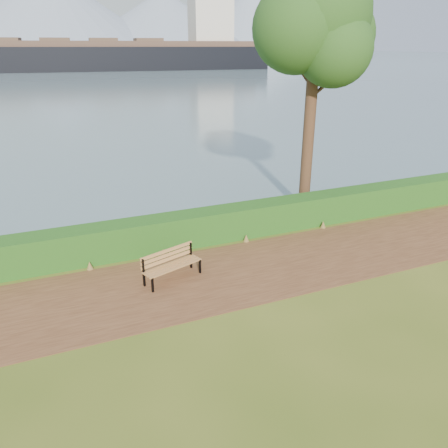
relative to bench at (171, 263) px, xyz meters
name	(u,v)px	position (x,y,z in m)	size (l,w,h in m)	color
ground	(225,281)	(1.26, -0.69, -0.47)	(140.00, 140.00, 0.00)	#425819
path	(220,276)	(1.26, -0.39, -0.46)	(40.00, 3.40, 0.01)	#512E1B
hedge	(192,228)	(1.26, 1.91, 0.03)	(32.00, 0.85, 1.00)	#194513
water	(36,57)	(1.26, 259.31, -0.46)	(700.00, 510.00, 0.00)	slate
mountains	(14,15)	(-7.91, 405.36, 27.23)	(585.00, 190.00, 70.00)	#7B8BA4
bench	(171,263)	(0.00, 0.00, 0.00)	(1.68, 0.96, 0.81)	black
tree	(317,22)	(6.10, 3.14, 6.00)	(4.49, 3.70, 8.70)	#331F15
cargo_ship	(127,55)	(19.84, 105.78, 2.97)	(76.74, 19.03, 23.06)	black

